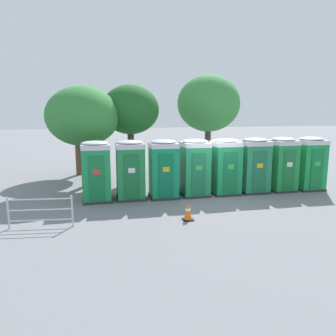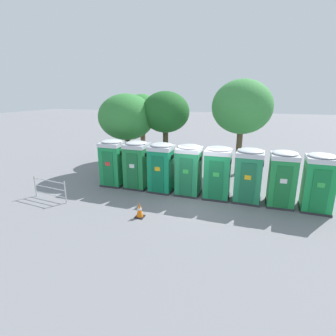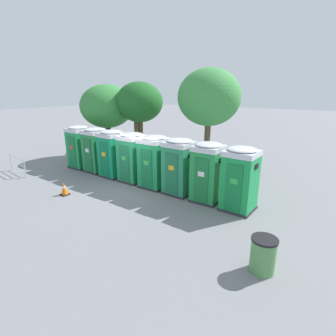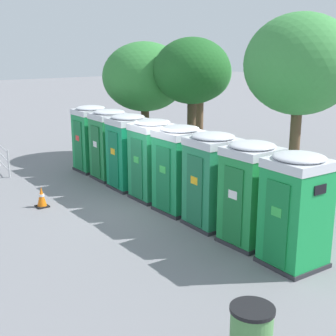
# 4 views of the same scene
# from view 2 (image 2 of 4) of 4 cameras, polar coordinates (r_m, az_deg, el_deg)

# --- Properties ---
(ground_plane) EXTENTS (120.00, 120.00, 0.00)m
(ground_plane) POSITION_cam_2_polar(r_m,az_deg,el_deg) (12.89, 6.95, -6.69)
(ground_plane) COLOR slate
(portapotty_0) EXTENTS (1.19, 1.21, 2.54)m
(portapotty_0) POSITION_cam_2_polar(r_m,az_deg,el_deg) (14.69, -11.86, 1.20)
(portapotty_0) COLOR #2D2D33
(portapotty_0) RESTS_ON ground
(portapotty_1) EXTENTS (1.23, 1.23, 2.54)m
(portapotty_1) POSITION_cam_2_polar(r_m,az_deg,el_deg) (14.05, -6.77, 0.76)
(portapotty_1) COLOR #2D2D33
(portapotty_1) RESTS_ON ground
(portapotty_2) EXTENTS (1.23, 1.23, 2.54)m
(portapotty_2) POSITION_cam_2_polar(r_m,az_deg,el_deg) (13.45, -1.39, 0.18)
(portapotty_2) COLOR #2D2D33
(portapotty_2) RESTS_ON ground
(portapotty_3) EXTENTS (1.20, 1.22, 2.54)m
(portapotty_3) POSITION_cam_2_polar(r_m,az_deg,el_deg) (13.06, 4.54, -0.36)
(portapotty_3) COLOR #2D2D33
(portapotty_3) RESTS_ON ground
(portapotty_4) EXTENTS (1.24, 1.21, 2.54)m
(portapotty_4) POSITION_cam_2_polar(r_m,az_deg,el_deg) (12.78, 10.74, -0.96)
(portapotty_4) COLOR #2D2D33
(portapotty_4) RESTS_ON ground
(portapotty_5) EXTENTS (1.29, 1.25, 2.54)m
(portapotty_5) POSITION_cam_2_polar(r_m,az_deg,el_deg) (12.69, 17.15, -1.52)
(portapotty_5) COLOR #2D2D33
(portapotty_5) RESTS_ON ground
(portapotty_6) EXTENTS (1.18, 1.21, 2.54)m
(portapotty_6) POSITION_cam_2_polar(r_m,az_deg,el_deg) (12.74, 23.57, -2.11)
(portapotty_6) COLOR #2D2D33
(portapotty_6) RESTS_ON ground
(portapotty_7) EXTENTS (1.26, 1.25, 2.54)m
(portapotty_7) POSITION_cam_2_polar(r_m,az_deg,el_deg) (12.89, 29.91, -2.73)
(portapotty_7) COLOR #2D2D33
(portapotty_7) RESTS_ON ground
(street_tree_0) EXTENTS (3.52, 3.52, 4.93)m
(street_tree_0) POSITION_cam_2_polar(r_m,az_deg,el_deg) (17.00, -9.01, 10.85)
(street_tree_0) COLOR #4C3826
(street_tree_0) RESTS_ON ground
(street_tree_1) EXTENTS (3.53, 3.53, 5.76)m
(street_tree_1) POSITION_cam_2_polar(r_m,az_deg,el_deg) (16.41, 15.80, 12.60)
(street_tree_1) COLOR brown
(street_tree_1) RESTS_ON ground
(street_tree_2) EXTENTS (2.97, 2.97, 5.08)m
(street_tree_2) POSITION_cam_2_polar(r_m,az_deg,el_deg) (16.61, -0.54, 11.96)
(street_tree_2) COLOR #4C3826
(street_tree_2) RESTS_ON ground
(street_tree_3) EXTENTS (2.91, 2.91, 4.90)m
(street_tree_3) POSITION_cam_2_polar(r_m,az_deg,el_deg) (20.17, -5.63, 11.89)
(street_tree_3) COLOR brown
(street_tree_3) RESTS_ON ground
(traffic_cone) EXTENTS (0.36, 0.36, 0.64)m
(traffic_cone) POSITION_cam_2_polar(r_m,az_deg,el_deg) (10.96, -6.19, -9.13)
(traffic_cone) COLOR black
(traffic_cone) RESTS_ON ground
(event_barrier) EXTENTS (2.04, 0.31, 1.05)m
(event_barrier) POSITION_cam_2_polar(r_m,az_deg,el_deg) (13.76, -24.36, -4.05)
(event_barrier) COLOR #B7B7BC
(event_barrier) RESTS_ON ground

